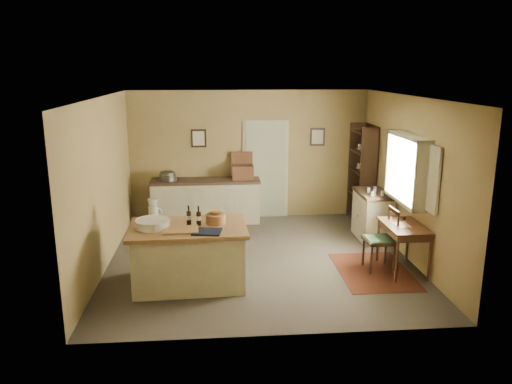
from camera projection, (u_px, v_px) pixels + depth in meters
ground at (260, 259)px, 8.44m from camera, size 5.00×5.00×0.00m
wall_back at (249, 155)px, 10.53m from camera, size 5.00×0.10×2.70m
wall_front at (280, 229)px, 5.70m from camera, size 5.00×0.10×2.70m
wall_left at (103, 184)px, 7.91m from camera, size 0.10×5.00×2.70m
wall_right at (409, 178)px, 8.32m from camera, size 0.10×5.00×2.70m
ceiling at (260, 97)px, 7.79m from camera, size 5.00×5.00×0.00m
door at (266, 169)px, 10.60m from camera, size 0.97×0.06×2.11m
framed_prints at (259, 138)px, 10.44m from camera, size 2.82×0.02×0.38m
window at (410, 169)px, 8.07m from camera, size 0.25×1.99×1.12m
work_island at (188, 254)px, 7.33m from camera, size 1.74×1.17×1.20m
sideboard at (206, 199)px, 10.38m from camera, size 2.24×0.64×1.18m
rug at (373, 271)px, 7.91m from camera, size 1.11×1.61×0.01m
writing_desk at (404, 231)px, 7.78m from camera, size 0.58×0.95×0.82m
desk_chair at (379, 240)px, 7.88m from camera, size 0.48×0.48×0.98m
right_cabinet at (372, 215)px, 9.34m from camera, size 0.55×0.98×0.99m
shelving_unit at (364, 174)px, 10.32m from camera, size 0.34×0.91×2.02m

